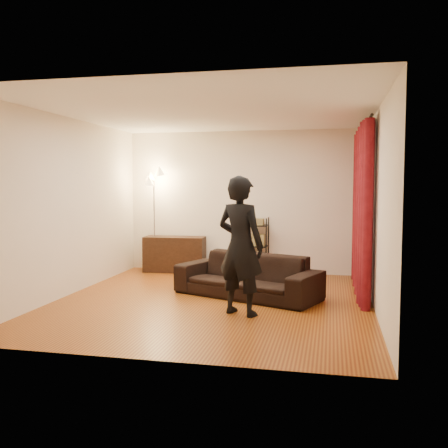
% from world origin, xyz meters
% --- Properties ---
extents(floor, '(5.00, 5.00, 0.00)m').
position_xyz_m(floor, '(0.00, 0.00, 0.00)').
color(floor, '#91561A').
rests_on(floor, ground).
extents(ceiling, '(5.00, 5.00, 0.00)m').
position_xyz_m(ceiling, '(0.00, 0.00, 2.70)').
color(ceiling, white).
rests_on(ceiling, ground).
extents(wall_back, '(5.00, 0.00, 5.00)m').
position_xyz_m(wall_back, '(0.00, 2.50, 1.35)').
color(wall_back, '#EEE0CA').
rests_on(wall_back, ground).
extents(wall_front, '(5.00, 0.00, 5.00)m').
position_xyz_m(wall_front, '(0.00, -2.50, 1.35)').
color(wall_front, '#EEE0CA').
rests_on(wall_front, ground).
extents(wall_left, '(0.00, 5.00, 5.00)m').
position_xyz_m(wall_left, '(-2.25, 0.00, 1.35)').
color(wall_left, '#EEE0CA').
rests_on(wall_left, ground).
extents(wall_right, '(0.00, 5.00, 5.00)m').
position_xyz_m(wall_right, '(2.25, 0.00, 1.35)').
color(wall_right, '#EEE0CA').
rests_on(wall_right, ground).
extents(curtain_rod, '(0.04, 2.65, 0.04)m').
position_xyz_m(curtain_rod, '(2.15, 1.12, 2.58)').
color(curtain_rod, black).
rests_on(curtain_rod, wall_right).
extents(curtain, '(0.22, 2.65, 2.55)m').
position_xyz_m(curtain, '(2.13, 1.12, 1.28)').
color(curtain, maroon).
rests_on(curtain, ground).
extents(sofa, '(2.34, 1.60, 0.64)m').
position_xyz_m(sofa, '(0.44, 0.40, 0.32)').
color(sofa, black).
rests_on(sofa, ground).
extents(person, '(0.77, 0.65, 1.80)m').
position_xyz_m(person, '(0.52, -0.64, 0.90)').
color(person, black).
rests_on(person, ground).
extents(media_cabinet, '(1.19, 0.51, 0.68)m').
position_xyz_m(media_cabinet, '(-1.29, 2.23, 0.34)').
color(media_cabinet, '#321C10').
rests_on(media_cabinet, ground).
extents(storage_boxes, '(0.41, 0.38, 0.27)m').
position_xyz_m(storage_boxes, '(-0.46, 2.31, 0.14)').
color(storage_boxes, beige).
rests_on(storage_boxes, ground).
extents(wire_shelf, '(0.54, 0.42, 1.07)m').
position_xyz_m(wire_shelf, '(0.26, 2.28, 0.53)').
color(wire_shelf, black).
rests_on(wire_shelf, ground).
extents(floor_lamp, '(0.46, 0.46, 1.96)m').
position_xyz_m(floor_lamp, '(-1.70, 2.20, 0.98)').
color(floor_lamp, silver).
rests_on(floor_lamp, ground).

